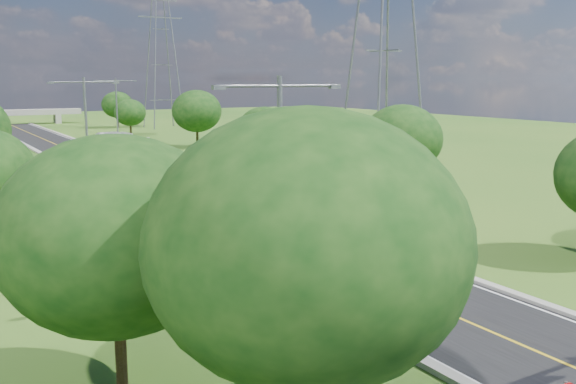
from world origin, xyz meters
The scene contains 20 objects.
ground centered at (0.00, 60.00, 0.00)m, with size 260.00×260.00×0.00m, color #255417.
road centered at (0.00, 66.00, 0.03)m, with size 8.00×150.00×0.06m, color black.
curb_left centered at (-4.25, 66.00, 0.11)m, with size 0.50×150.00×0.22m, color gray.
curb_right centered at (4.25, 66.00, 0.11)m, with size 0.50×150.00×0.22m, color gray.
speed_limit_sign centered at (5.20, 37.98, 1.60)m, with size 0.55×0.09×2.40m.
overpass centered at (0.00, 140.00, 2.41)m, with size 30.00×3.00×3.20m.
streetlight_near_left centered at (-6.00, 12.00, 5.94)m, with size 5.90×0.25×10.00m.
streetlight_mid_left centered at (-6.00, 45.00, 5.94)m, with size 5.90×0.25×10.00m.
streetlight_far_right centered at (6.00, 78.00, 5.94)m, with size 5.90×0.25×10.00m.
power_tower_near centered at (22.00, 40.00, 14.01)m, with size 9.00×6.40×28.00m.
power_tower_far centered at (26.00, 115.00, 14.01)m, with size 9.00×6.40×28.00m.
tree_la centered at (-14.00, 8.00, 5.27)m, with size 7.14×7.14×8.30m.
tree_lf centered at (-11.00, 2.00, 5.89)m, with size 7.98×7.98×9.28m.
tree_rb centered at (16.00, 30.00, 4.95)m, with size 6.72×6.72×7.82m.
tree_rc centered at (15.00, 52.00, 4.33)m, with size 5.88×5.88×6.84m.
tree_rd centered at (17.00, 76.00, 5.27)m, with size 7.14×7.14×8.30m.
tree_re centered at (14.50, 100.00, 4.02)m, with size 5.46×5.46×6.35m.
tree_rf centered at (18.00, 120.00, 4.64)m, with size 6.30×6.30×7.33m.
bus_outbound centered at (2.86, 65.11, 1.73)m, with size 2.81×12.02×3.35m, color white.
bus_inbound centered at (-3.20, 38.71, 1.71)m, with size 2.78×11.88×3.31m, color silver.
Camera 1 is at (-19.06, -10.71, 9.89)m, focal length 40.00 mm.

